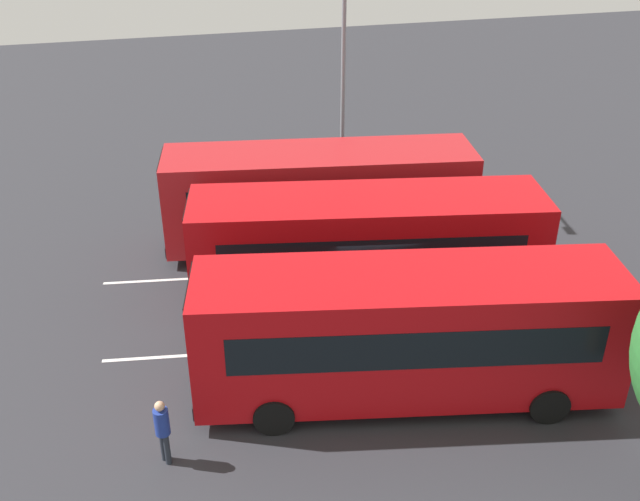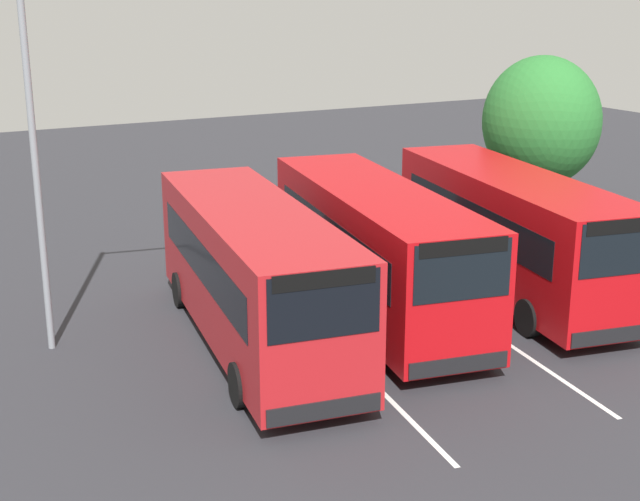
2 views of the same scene
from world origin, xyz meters
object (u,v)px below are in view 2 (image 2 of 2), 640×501
bus_center_left (375,246)px  depot_tree (541,122)px  street_lamp (45,134)px  bus_center_right (512,229)px  bus_far_left (254,271)px

bus_center_left → depot_tree: bearing=125.2°
street_lamp → depot_tree: (-2.70, 16.74, -1.20)m
bus_center_right → depot_tree: bearing=143.7°
bus_center_right → depot_tree: size_ratio=1.67×
street_lamp → bus_far_left: bearing=-15.6°
bus_far_left → depot_tree: size_ratio=1.67×
bus_center_right → street_lamp: size_ratio=1.15×
bus_center_left → bus_center_right: size_ratio=1.00×
bus_far_left → depot_tree: 13.64m
bus_far_left → bus_center_right: bearing=99.6°
bus_center_right → depot_tree: depot_tree is taller
street_lamp → depot_tree: street_lamp is taller
bus_far_left → depot_tree: depot_tree is taller
depot_tree → bus_center_right: bearing=-47.0°
street_lamp → bus_center_right: bearing=1.3°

